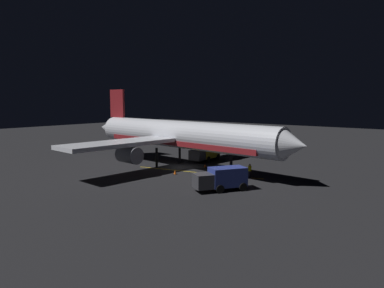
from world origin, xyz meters
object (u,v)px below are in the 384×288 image
traffic_cone_near_left (175,172)px  traffic_cone_under_wing (211,188)px  catering_truck (206,153)px  traffic_cone_near_right (205,166)px  baggage_truck (222,179)px  ground_crew_worker (250,171)px  airliner (178,136)px

traffic_cone_near_left → traffic_cone_under_wing: same height
catering_truck → traffic_cone_near_right: size_ratio=11.33×
traffic_cone_near_right → traffic_cone_under_wing: size_ratio=1.00×
catering_truck → traffic_cone_under_wing: size_ratio=11.33×
baggage_truck → catering_truck: catering_truck is taller
ground_crew_worker → baggage_truck: bearing=7.2°
airliner → ground_crew_worker: size_ratio=22.54×
baggage_truck → traffic_cone_near_right: baggage_truck is taller
traffic_cone_under_wing → traffic_cone_near_right: bearing=-140.4°
baggage_truck → traffic_cone_under_wing: size_ratio=10.63×
baggage_truck → traffic_cone_under_wing: baggage_truck is taller
traffic_cone_near_left → traffic_cone_near_right: 6.30m
airliner → baggage_truck: (7.34, 12.63, -3.25)m
baggage_truck → traffic_cone_near_right: size_ratio=10.63×
ground_crew_worker → traffic_cone_under_wing: size_ratio=3.16×
catering_truck → baggage_truck: bearing=42.3°
airliner → traffic_cone_near_right: 5.76m
traffic_cone_near_left → traffic_cone_under_wing: size_ratio=1.00×
ground_crew_worker → catering_truck: bearing=-119.2°
traffic_cone_under_wing → ground_crew_worker: bearing=179.0°
catering_truck → ground_crew_worker: catering_truck is taller
ground_crew_worker → traffic_cone_near_right: (-2.01, -8.39, -0.64)m
traffic_cone_near_left → airliner: bearing=-143.3°
airliner → catering_truck: 7.31m
traffic_cone_near_right → traffic_cone_under_wing: same height
airliner → traffic_cone_near_left: bearing=36.7°
ground_crew_worker → airliner: bearing=-89.9°
airliner → baggage_truck: airliner is taller
traffic_cone_near_left → traffic_cone_under_wing: 9.16m
ground_crew_worker → traffic_cone_near_right: 8.65m
ground_crew_worker → traffic_cone_near_right: size_ratio=3.16×
airliner → traffic_cone_near_right: airliner is taller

